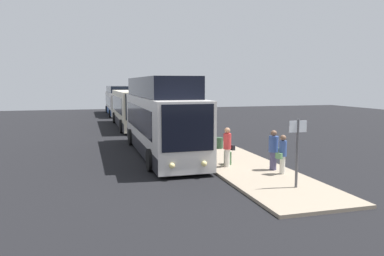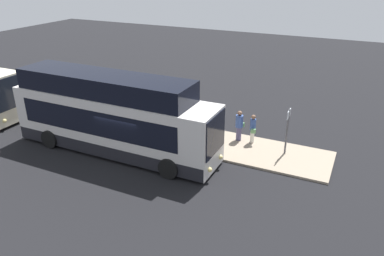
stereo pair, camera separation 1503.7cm
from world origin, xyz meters
The scene contains 11 objects.
ground centered at (0.00, 0.00, 0.00)m, with size 80.00×80.00×0.00m, color black.
platform centered at (0.00, 3.32, 0.06)m, with size 20.00×3.44×0.12m.
bus_lead centered at (-1.14, 0.22, 1.93)m, with size 11.80×2.81×4.31m.
bus_second centered at (-14.87, 0.22, 1.64)m, with size 12.02×2.87×3.28m.
bus_third centered at (-29.24, 0.22, 1.62)m, with size 11.81×2.83×3.62m.
passenger_boarding centered at (5.47, 4.21, 1.05)m, with size 0.47×0.57×1.69m.
passenger_waiting centered at (4.67, 4.23, 1.08)m, with size 0.52×0.67×1.79m.
passenger_with_bags centered at (3.52, 2.47, 1.13)m, with size 0.41×0.57×1.83m.
suitcase centered at (3.04, 2.67, 0.44)m, with size 0.45×0.22×0.87m.
sign_post centered at (7.47, 3.67, 1.72)m, with size 0.10×0.70×2.55m.
trash_bin centered at (-1.23, 3.81, 0.45)m, with size 0.44×0.44×0.65m.
Camera 1 is at (19.48, -3.78, 3.98)m, focal length 35.00 mm.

